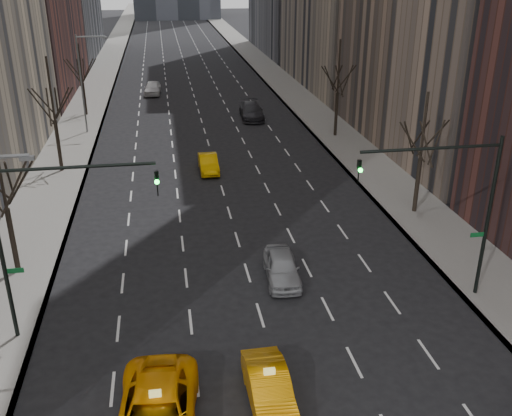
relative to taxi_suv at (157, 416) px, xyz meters
name	(u,v)px	position (x,y,z in m)	size (l,w,h in m)	color
sidewalk_left	(99,83)	(-7.48, 64.62, -0.76)	(4.50, 320.00, 0.15)	slate
sidewalk_right	(276,77)	(17.02, 64.62, -0.76)	(4.50, 320.00, 0.15)	slate
tree_lw_b	(7,209)	(-7.23, 12.62, 2.88)	(3.36, 3.50, 7.82)	black
tree_lw_c	(55,122)	(-7.23, 28.62, 3.20)	(3.36, 3.50, 8.74)	black
tree_lw_d	(83,82)	(-7.23, 46.62, 2.72)	(3.36, 3.50, 7.36)	black
tree_rw_b	(420,159)	(16.77, 16.62, 2.88)	(3.36, 3.50, 7.82)	black
tree_rw_c	(337,94)	(16.77, 34.62, 3.20)	(3.36, 3.50, 8.74)	black
traffic_mast_left	(40,222)	(-4.33, 6.62, 4.65)	(6.69, 0.39, 8.00)	black
traffic_mast_right	(458,195)	(13.88, 6.62, 4.65)	(6.69, 0.39, 8.00)	black
streetlight_far	(84,74)	(-6.07, 39.62, 4.78)	(2.83, 0.22, 9.00)	slate
taxi_suv	(157,416)	(0.00, 0.00, 0.00)	(2.78, 6.03, 1.68)	#F99D05
taxi_sedan	(269,389)	(4.10, 0.81, -0.13)	(1.49, 4.28, 1.41)	orange
silver_sedan_ahead	(282,267)	(6.43, 9.66, -0.12)	(1.69, 4.19, 1.43)	#919398
far_taxi	(208,163)	(4.14, 26.90, -0.17)	(1.41, 4.04, 1.33)	#FFB605
far_suv_grey	(251,111)	(10.04, 42.51, -0.03)	(2.27, 5.58, 1.62)	#2B2A2F
far_car_white	(153,88)	(-0.20, 56.25, -0.04)	(1.89, 4.69, 1.60)	silver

